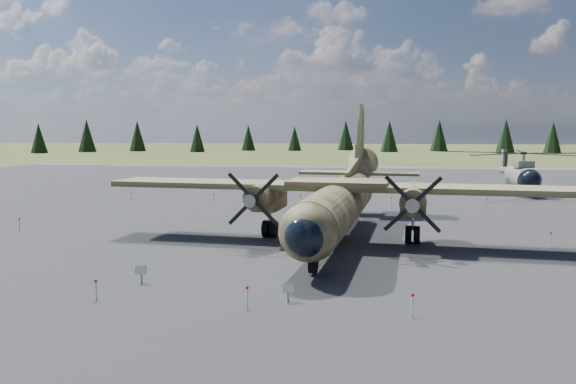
# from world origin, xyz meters

# --- Properties ---
(ground) EXTENTS (500.00, 500.00, 0.00)m
(ground) POSITION_xyz_m (0.00, 0.00, 0.00)
(ground) COLOR #525B28
(ground) RESTS_ON ground
(apron) EXTENTS (120.00, 120.00, 0.04)m
(apron) POSITION_xyz_m (0.00, 10.00, 0.00)
(apron) COLOR #57585C
(apron) RESTS_ON ground
(transport_plane) EXTENTS (27.99, 25.37, 9.21)m
(transport_plane) POSITION_xyz_m (4.56, 0.62, 2.65)
(transport_plane) COLOR #31361D
(transport_plane) RESTS_ON ground
(helicopter_near) EXTENTS (17.67, 20.61, 4.40)m
(helicopter_near) POSITION_xyz_m (21.59, 27.73, 3.12)
(helicopter_near) COLOR gray
(helicopter_near) RESTS_ON ground
(info_placard_left) EXTENTS (0.54, 0.33, 0.79)m
(info_placard_left) POSITION_xyz_m (-3.29, -10.90, 0.52)
(info_placard_left) COLOR gray
(info_placard_left) RESTS_ON ground
(info_placard_right) EXTENTS (0.49, 0.30, 0.72)m
(info_placard_right) POSITION_xyz_m (3.37, -12.50, 0.48)
(info_placard_right) COLOR gray
(info_placard_right) RESTS_ON ground
(barrier_fence) EXTENTS (33.12, 29.62, 0.85)m
(barrier_fence) POSITION_xyz_m (-0.46, -0.08, 0.51)
(barrier_fence) COLOR white
(barrier_fence) RESTS_ON ground
(treeline) EXTENTS (310.52, 318.53, 10.95)m
(treeline) POSITION_xyz_m (0.95, 0.68, 4.75)
(treeline) COLOR black
(treeline) RESTS_ON ground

